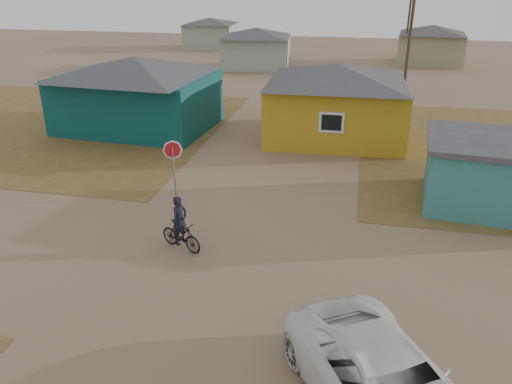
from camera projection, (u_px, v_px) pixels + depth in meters
ground at (218, 270)px, 14.97m from camera, size 120.00×120.00×0.00m
grass_nw at (49, 124)px, 29.25m from camera, size 20.00×18.00×0.00m
house_teal at (137, 92)px, 27.83m from camera, size 8.93×7.08×4.00m
house_yellow at (336, 100)px, 26.22m from camera, size 7.72×6.76×3.90m
shed_turquoise at (512, 175)px, 18.46m from camera, size 6.71×4.93×2.60m
house_pale_west at (256, 47)px, 45.79m from camera, size 7.04×6.15×3.60m
house_beige_east at (431, 44)px, 48.13m from camera, size 6.95×6.05×3.60m
house_pale_north at (210, 32)px, 58.08m from camera, size 6.28×5.81×3.40m
utility_pole_near at (409, 41)px, 31.76m from camera, size 1.40×0.20×8.00m
utility_pole_far at (409, 20)px, 45.89m from camera, size 1.40×0.20×8.00m
stop_sign at (173, 155)px, 19.19m from camera, size 0.76×0.06×2.33m
cyclist at (181, 231)px, 15.82m from camera, size 1.67×1.06×1.83m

